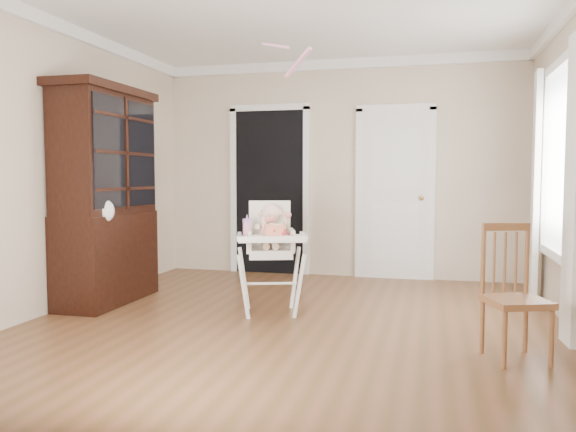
% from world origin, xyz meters
% --- Properties ---
extents(floor, '(5.00, 5.00, 0.00)m').
position_xyz_m(floor, '(0.00, 0.00, 0.00)').
color(floor, brown).
rests_on(floor, ground).
extents(wall_back, '(4.50, 0.00, 4.50)m').
position_xyz_m(wall_back, '(0.00, 2.50, 1.35)').
color(wall_back, beige).
rests_on(wall_back, floor).
extents(wall_left, '(0.00, 5.00, 5.00)m').
position_xyz_m(wall_left, '(-2.25, 0.00, 1.35)').
color(wall_left, beige).
rests_on(wall_left, floor).
extents(crown_molding, '(4.50, 5.00, 0.12)m').
position_xyz_m(crown_molding, '(0.00, 0.00, 2.64)').
color(crown_molding, white).
rests_on(crown_molding, ceiling).
extents(doorway, '(1.06, 0.05, 2.22)m').
position_xyz_m(doorway, '(-0.90, 2.48, 1.11)').
color(doorway, black).
rests_on(doorway, wall_back).
extents(closet_door, '(0.96, 0.09, 2.13)m').
position_xyz_m(closet_door, '(0.70, 2.48, 1.02)').
color(closet_door, white).
rests_on(closet_door, wall_back).
extents(window_right, '(0.13, 1.84, 2.30)m').
position_xyz_m(window_right, '(2.18, 0.80, 1.29)').
color(window_right, white).
rests_on(window_right, wall_right).
extents(high_chair, '(0.79, 0.89, 1.05)m').
position_xyz_m(high_chair, '(-0.28, 0.38, 0.65)').
color(high_chair, white).
rests_on(high_chair, floor).
extents(baby, '(0.33, 0.24, 0.43)m').
position_xyz_m(baby, '(-0.29, 0.40, 0.79)').
color(baby, beige).
rests_on(baby, high_chair).
extents(cake, '(0.24, 0.24, 0.11)m').
position_xyz_m(cake, '(-0.17, 0.15, 0.79)').
color(cake, silver).
rests_on(cake, high_chair).
extents(sippy_cup, '(0.08, 0.08, 0.19)m').
position_xyz_m(sippy_cup, '(-0.44, 0.19, 0.81)').
color(sippy_cup, pink).
rests_on(sippy_cup, high_chair).
extents(china_cabinet, '(0.56, 1.26, 2.13)m').
position_xyz_m(china_cabinet, '(-1.99, 0.42, 1.07)').
color(china_cabinet, black).
rests_on(china_cabinet, floor).
extents(dining_chair, '(0.49, 0.49, 0.93)m').
position_xyz_m(dining_chair, '(1.70, -0.45, 0.43)').
color(dining_chair, brown).
rests_on(dining_chair, floor).
extents(streamer, '(0.34, 0.39, 0.15)m').
position_xyz_m(streamer, '(-0.20, 0.26, 2.39)').
color(streamer, pink).
rests_on(streamer, ceiling).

